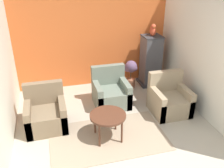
# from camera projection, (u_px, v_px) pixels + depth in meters

# --- Properties ---
(wall_back_accent) EXTENTS (3.88, 0.06, 2.41)m
(wall_back_accent) POSITION_uv_depth(u_px,v_px,m) (92.00, 38.00, 6.14)
(wall_back_accent) COLOR orange
(wall_back_accent) RESTS_ON ground_plane
(wall_left) EXTENTS (0.06, 3.67, 2.41)m
(wall_left) POSITION_uv_depth(u_px,v_px,m) (0.00, 78.00, 4.08)
(wall_left) COLOR silver
(wall_left) RESTS_ON ground_plane
(wall_right) EXTENTS (0.06, 3.67, 2.41)m
(wall_right) POSITION_uv_depth(u_px,v_px,m) (204.00, 57.00, 4.97)
(wall_right) COLOR silver
(wall_right) RESTS_ON ground_plane
(area_rug) EXTENTS (2.11, 1.27, 0.01)m
(area_rug) POSITION_uv_depth(u_px,v_px,m) (108.00, 137.00, 4.59)
(area_rug) COLOR gray
(area_rug) RESTS_ON ground_plane
(coffee_table) EXTENTS (0.65, 0.65, 0.51)m
(coffee_table) POSITION_uv_depth(u_px,v_px,m) (108.00, 117.00, 4.39)
(coffee_table) COLOR #512D1E
(coffee_table) RESTS_ON ground_plane
(armchair_left) EXTENTS (0.75, 0.73, 0.84)m
(armchair_left) POSITION_uv_depth(u_px,v_px,m) (46.00, 114.00, 4.79)
(armchair_left) COLOR #7A664C
(armchair_left) RESTS_ON ground_plane
(armchair_right) EXTENTS (0.75, 0.73, 0.84)m
(armchair_right) POSITION_uv_depth(u_px,v_px,m) (169.00, 100.00, 5.28)
(armchair_right) COLOR #9E896B
(armchair_right) RESTS_ON ground_plane
(armchair_middle) EXTENTS (0.75, 0.73, 0.84)m
(armchair_middle) POSITION_uv_depth(u_px,v_px,m) (111.00, 93.00, 5.56)
(armchair_middle) COLOR slate
(armchair_middle) RESTS_ON ground_plane
(birdcage) EXTENTS (0.55, 0.55, 1.28)m
(birdcage) POSITION_uv_depth(u_px,v_px,m) (151.00, 61.00, 6.36)
(birdcage) COLOR #353539
(birdcage) RESTS_ON ground_plane
(parrot) EXTENTS (0.14, 0.25, 0.30)m
(parrot) POSITION_uv_depth(u_px,v_px,m) (153.00, 30.00, 6.01)
(parrot) COLOR #D14C2D
(parrot) RESTS_ON birdcage
(potted_plant) EXTENTS (0.33, 0.30, 0.72)m
(potted_plant) POSITION_uv_depth(u_px,v_px,m) (131.00, 71.00, 6.23)
(potted_plant) COLOR brown
(potted_plant) RESTS_ON ground_plane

